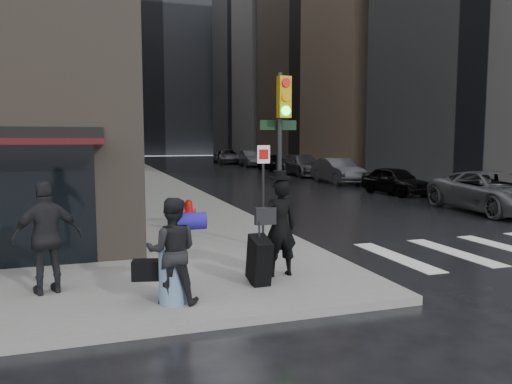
# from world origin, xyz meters

# --- Properties ---
(ground) EXTENTS (140.00, 140.00, 0.00)m
(ground) POSITION_xyz_m (0.00, 0.00, 0.00)
(ground) COLOR black
(ground) RESTS_ON ground
(sidewalk_left) EXTENTS (4.00, 50.00, 0.15)m
(sidewalk_left) POSITION_xyz_m (0.00, 27.00, 0.07)
(sidewalk_left) COLOR slate
(sidewalk_left) RESTS_ON ground
(sidewalk_right) EXTENTS (3.00, 50.00, 0.15)m
(sidewalk_right) POSITION_xyz_m (13.50, 27.00, 0.07)
(sidewalk_right) COLOR slate
(sidewalk_right) RESTS_ON ground
(bldg_left_far) EXTENTS (22.00, 20.00, 26.00)m
(bldg_left_far) POSITION_xyz_m (-13.00, 62.00, 13.00)
(bldg_left_far) COLOR #5A2A1F
(bldg_left_far) RESTS_ON ground
(bldg_right_far) EXTENTS (22.00, 20.00, 25.00)m
(bldg_right_far) POSITION_xyz_m (26.00, 58.00, 12.50)
(bldg_right_far) COLOR slate
(bldg_right_far) RESTS_ON ground
(bldg_distant) EXTENTS (40.00, 12.00, 32.00)m
(bldg_distant) POSITION_xyz_m (6.00, 78.00, 16.00)
(bldg_distant) COLOR slate
(bldg_distant) RESTS_ON ground
(man_overcoat) EXTENTS (1.03, 1.00, 2.00)m
(man_overcoat) POSITION_xyz_m (0.11, -0.20, 0.99)
(man_overcoat) COLOR black
(man_overcoat) RESTS_ON ground
(man_jeans) EXTENTS (1.16, 0.83, 1.66)m
(man_jeans) POSITION_xyz_m (-1.92, -1.08, 0.98)
(man_jeans) COLOR black
(man_jeans) RESTS_ON ground
(man_greycoat) EXTENTS (1.19, 0.77, 1.88)m
(man_greycoat) POSITION_xyz_m (-3.78, 0.07, 1.09)
(man_greycoat) COLOR black
(man_greycoat) RESTS_ON ground
(traffic_light) EXTENTS (1.00, 0.48, 4.00)m
(traffic_light) POSITION_xyz_m (0.95, 1.81, 2.73)
(traffic_light) COLOR black
(traffic_light) RESTS_ON ground
(fire_hydrant) EXTENTS (0.42, 0.33, 0.76)m
(fire_hydrant) POSITION_xyz_m (-0.38, 5.85, 0.49)
(fire_hydrant) COLOR #A70F0A
(fire_hydrant) RESTS_ON ground
(parked_car_0) EXTENTS (3.05, 5.66, 1.51)m
(parked_car_0) POSITION_xyz_m (10.89, 5.92, 0.75)
(parked_car_0) COLOR #535359
(parked_car_0) RESTS_ON ground
(parked_car_1) EXTENTS (1.95, 4.08, 1.34)m
(parked_car_1) POSITION_xyz_m (10.94, 12.24, 0.67)
(parked_car_1) COLOR black
(parked_car_1) RESTS_ON ground
(parked_car_2) EXTENTS (1.74, 4.67, 1.53)m
(parked_car_2) POSITION_xyz_m (11.10, 18.56, 0.76)
(parked_car_2) COLOR #45454B
(parked_car_2) RESTS_ON ground
(parked_car_3) EXTENTS (2.17, 5.29, 1.53)m
(parked_car_3) POSITION_xyz_m (11.58, 24.88, 0.77)
(parked_car_3) COLOR #3B3B3F
(parked_car_3) RESTS_ON ground
(parked_car_4) EXTENTS (1.89, 4.32, 1.45)m
(parked_car_4) POSITION_xyz_m (11.58, 31.20, 0.72)
(parked_car_4) COLOR black
(parked_car_4) RESTS_ON ground
(parked_car_5) EXTENTS (2.03, 4.86, 1.56)m
(parked_car_5) POSITION_xyz_m (11.57, 37.53, 0.78)
(parked_car_5) COLOR #3F3E43
(parked_car_5) RESTS_ON ground
(parked_car_6) EXTENTS (3.14, 5.93, 1.59)m
(parked_car_6) POSITION_xyz_m (10.98, 43.85, 0.79)
(parked_car_6) COLOR #525257
(parked_car_6) RESTS_ON ground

